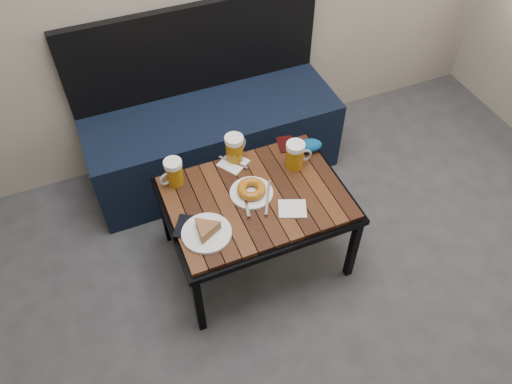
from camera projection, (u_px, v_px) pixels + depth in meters
name	position (u px, v px, depth m)	size (l,w,h in m)	color
bench	(212.00, 133.00, 2.86)	(1.40, 0.50, 0.95)	black
cafe_table	(256.00, 202.00, 2.31)	(0.84, 0.62, 0.47)	black
beer_mug_left	(174.00, 172.00, 2.28)	(0.13, 0.10, 0.14)	#9B670C
beer_mug_centre	(235.00, 148.00, 2.38)	(0.14, 0.12, 0.14)	#9B670C
beer_mug_right	(295.00, 155.00, 2.35)	(0.13, 0.10, 0.14)	#9B670C
plate_pie	(206.00, 231.00, 2.12)	(0.22, 0.22, 0.06)	white
plate_bagel	(251.00, 191.00, 2.27)	(0.21, 0.25, 0.05)	white
napkin_left	(233.00, 163.00, 2.41)	(0.16, 0.16, 0.01)	white
napkin_right	(292.00, 209.00, 2.22)	(0.15, 0.14, 0.01)	white
passport_navy	(186.00, 227.00, 2.16)	(0.09, 0.13, 0.01)	black
passport_burgundy	(286.00, 144.00, 2.50)	(0.08, 0.11, 0.01)	black
knit_pouch	(309.00, 146.00, 2.46)	(0.13, 0.08, 0.06)	navy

